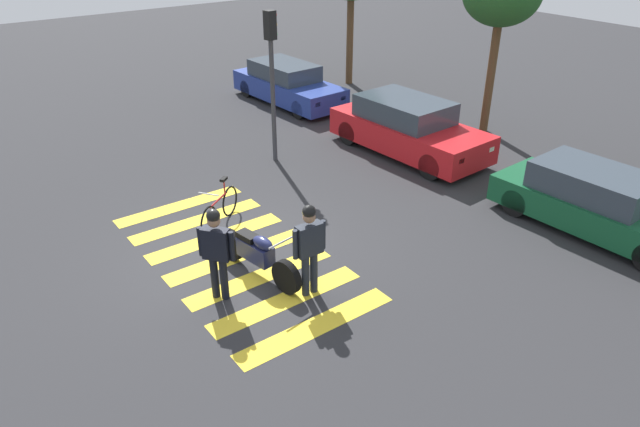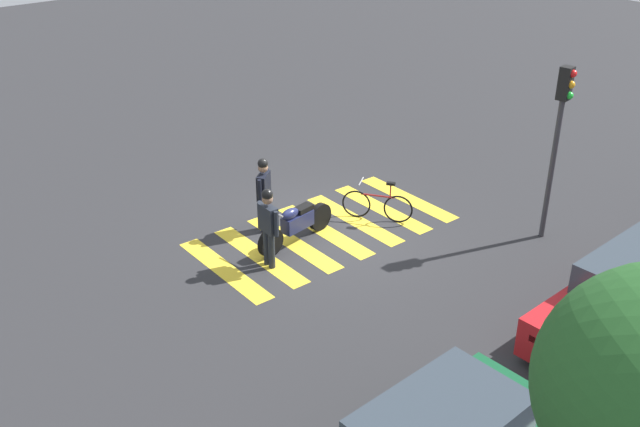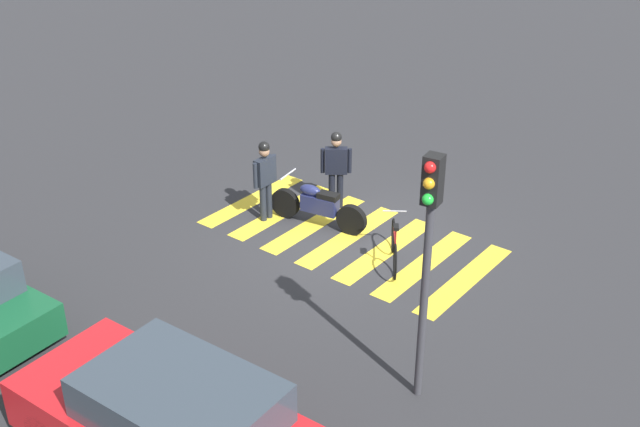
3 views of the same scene
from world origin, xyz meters
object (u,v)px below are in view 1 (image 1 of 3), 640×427
at_px(car_green_compact, 596,202).
at_px(police_motorcycle, 257,254).
at_px(officer_by_motorcycle, 309,244).
at_px(car_red_convertible, 408,128).
at_px(car_blue_hatchback, 287,84).
at_px(leaning_bicycle, 220,209).
at_px(traffic_light_pole, 272,63).
at_px(officer_on_foot, 216,248).

bearing_deg(car_green_compact, police_motorcycle, -112.56).
distance_m(officer_by_motorcycle, car_green_compact, 6.48).
bearing_deg(car_red_convertible, car_blue_hatchback, -178.67).
relative_size(car_red_convertible, car_green_compact, 1.06).
bearing_deg(leaning_bicycle, car_blue_hatchback, 136.74).
bearing_deg(traffic_light_pole, car_red_convertible, 61.54).
xyz_separation_m(officer_by_motorcycle, car_green_compact, (1.73, 6.24, -0.39)).
bearing_deg(leaning_bicycle, police_motorcycle, -9.10).
height_order(leaning_bicycle, car_green_compact, car_green_compact).
distance_m(leaning_bicycle, traffic_light_pole, 4.41).
xyz_separation_m(leaning_bicycle, officer_on_foot, (2.35, -1.24, 0.65)).
distance_m(car_blue_hatchback, car_green_compact, 11.35).
xyz_separation_m(leaning_bicycle, car_red_convertible, (-0.61, 6.19, 0.34)).
bearing_deg(car_green_compact, leaning_bicycle, -127.73).
bearing_deg(car_green_compact, car_red_convertible, -178.32).
bearing_deg(police_motorcycle, officer_by_motorcycle, 23.42).
bearing_deg(car_blue_hatchback, officer_on_foot, -39.73).
relative_size(car_blue_hatchback, car_green_compact, 1.05).
bearing_deg(car_red_convertible, officer_by_motorcycle, -57.98).
distance_m(officer_on_foot, car_blue_hatchback, 11.42).
distance_m(car_red_convertible, traffic_light_pole, 4.17).
distance_m(police_motorcycle, officer_on_foot, 1.09).
height_order(officer_by_motorcycle, car_red_convertible, officer_by_motorcycle).
distance_m(officer_by_motorcycle, traffic_light_pole, 6.44).
height_order(police_motorcycle, car_red_convertible, car_red_convertible).
relative_size(car_blue_hatchback, traffic_light_pole, 1.18).
xyz_separation_m(car_green_compact, traffic_light_pole, (-7.28, -3.41, 2.02)).
xyz_separation_m(police_motorcycle, car_green_compact, (2.78, 6.69, 0.18)).
xyz_separation_m(leaning_bicycle, car_green_compact, (4.91, 6.35, 0.26)).
bearing_deg(officer_on_foot, officer_by_motorcycle, 58.34).
distance_m(officer_on_foot, officer_by_motorcycle, 1.60).
height_order(car_blue_hatchback, car_green_compact, car_blue_hatchback).
bearing_deg(car_blue_hatchback, car_green_compact, 1.50).
bearing_deg(car_green_compact, traffic_light_pole, -154.93).
bearing_deg(traffic_light_pole, car_blue_hatchback, 142.55).
bearing_deg(leaning_bicycle, car_green_compact, 52.27).
xyz_separation_m(car_blue_hatchback, traffic_light_pole, (4.06, -3.11, 2.00)).
xyz_separation_m(leaning_bicycle, officer_by_motorcycle, (3.19, 0.11, 0.65)).
bearing_deg(officer_by_motorcycle, officer_on_foot, -121.66).
bearing_deg(car_blue_hatchback, car_red_convertible, 1.33).
height_order(car_blue_hatchback, car_red_convertible, car_red_convertible).
xyz_separation_m(officer_by_motorcycle, traffic_light_pole, (-5.56, 2.83, 1.62)).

